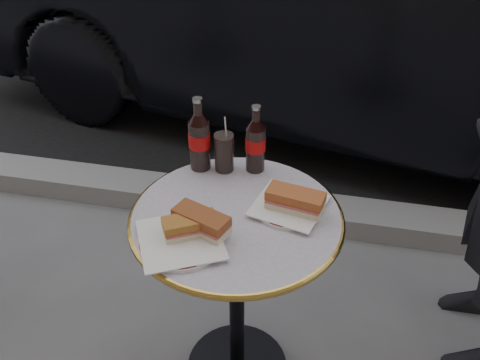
% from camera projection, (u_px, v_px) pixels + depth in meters
% --- Properties ---
extents(curb, '(40.00, 0.20, 0.12)m').
position_uv_depth(curb, '(276.00, 208.00, 2.65)').
color(curb, gray).
rests_on(curb, ground).
extents(bistro_table, '(0.62, 0.62, 0.73)m').
position_uv_depth(bistro_table, '(237.00, 301.00, 1.75)').
color(bistro_table, '#BAB2C4').
rests_on(bistro_table, ground).
extents(plate_left, '(0.28, 0.28, 0.01)m').
position_uv_depth(plate_left, '(181.00, 242.00, 1.43)').
color(plate_left, white).
rests_on(plate_left, bistro_table).
extents(plate_right, '(0.27, 0.27, 0.01)m').
position_uv_depth(plate_right, '(289.00, 207.00, 1.55)').
color(plate_right, white).
rests_on(plate_right, bistro_table).
extents(sandwich_left_a, '(0.16, 0.13, 0.05)m').
position_uv_depth(sandwich_left_a, '(190.00, 227.00, 1.43)').
color(sandwich_left_a, '#A6672A').
rests_on(sandwich_left_a, plate_left).
extents(sandwich_left_b, '(0.17, 0.13, 0.05)m').
position_uv_depth(sandwich_left_b, '(201.00, 222.00, 1.44)').
color(sandwich_left_b, brown).
rests_on(sandwich_left_b, plate_left).
extents(sandwich_right, '(0.17, 0.10, 0.06)m').
position_uv_depth(sandwich_right, '(295.00, 201.00, 1.52)').
color(sandwich_right, '#AB552B').
rests_on(sandwich_right, plate_right).
extents(cola_bottle_left, '(0.07, 0.07, 0.25)m').
position_uv_depth(cola_bottle_left, '(199.00, 134.00, 1.66)').
color(cola_bottle_left, black).
rests_on(cola_bottle_left, bistro_table).
extents(cola_bottle_right, '(0.07, 0.07, 0.23)m').
position_uv_depth(cola_bottle_right, '(256.00, 139.00, 1.65)').
color(cola_bottle_right, black).
rests_on(cola_bottle_right, bistro_table).
extents(cola_glass, '(0.08, 0.08, 0.13)m').
position_uv_depth(cola_glass, '(224.00, 152.00, 1.68)').
color(cola_glass, black).
rests_on(cola_glass, bistro_table).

